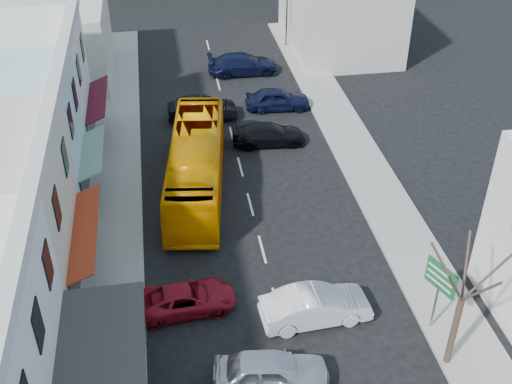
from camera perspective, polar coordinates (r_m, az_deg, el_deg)
name	(u,v)px	position (r m, az deg, el deg)	size (l,w,h in m)	color
ground	(277,304)	(30.01, 1.87, -9.93)	(120.00, 120.00, 0.00)	black
sidewalk_left	(115,195)	(37.51, -12.39, -0.29)	(3.00, 52.00, 0.15)	gray
sidewalk_right	(368,173)	(39.22, 9.93, 1.72)	(3.00, 52.00, 0.15)	gray
distant_block_left	(54,42)	(51.79, -17.52, 12.64)	(8.00, 10.00, 6.00)	#B7B2A8
distant_block_right	(340,6)	(56.03, 7.47, 16.08)	(8.00, 12.00, 7.00)	#B7B2A8
bus	(196,166)	(36.62, -5.32, 2.28)	(2.50, 11.60, 3.10)	#F69900
car_silver	(271,373)	(26.41, 1.36, -15.76)	(1.80, 4.40, 1.40)	silver
car_white	(315,308)	(28.94, 5.31, -10.22)	(1.80, 4.40, 1.40)	silver
car_red	(187,297)	(29.46, -6.19, -9.29)	(1.90, 4.60, 1.40)	maroon
car_black_near	(269,134)	(41.39, 1.17, 5.16)	(1.84, 4.50, 1.40)	black
car_navy_mid	(277,100)	(45.76, 1.91, 8.19)	(1.80, 4.40, 1.40)	black
car_black_far	(202,110)	(44.48, -4.80, 7.26)	(1.80, 4.40, 1.40)	black
car_navy_far	(243,65)	(51.24, -1.15, 11.21)	(1.84, 4.50, 1.40)	black
pedestrian_left	(89,300)	(29.69, -14.58, -9.24)	(0.60, 0.40, 1.70)	black
direction_sign	(437,297)	(28.66, 15.77, -9.00)	(0.80, 1.63, 3.74)	#11612B
street_tree	(462,300)	(26.20, 17.81, -9.12)	(2.89, 2.89, 7.26)	#3A2A20
traffic_signal	(287,21)	(55.88, 2.73, 14.97)	(0.73, 1.02, 4.60)	black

